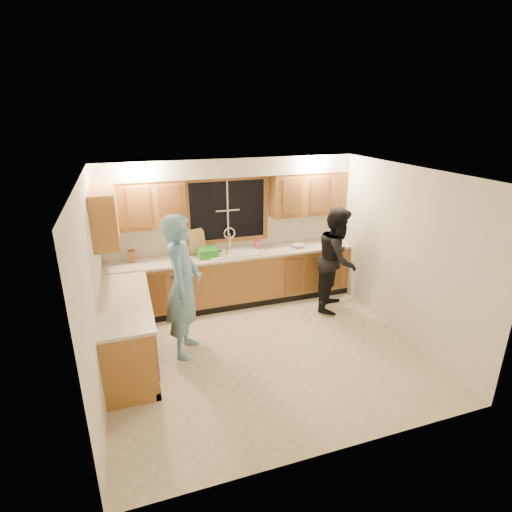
{
  "coord_description": "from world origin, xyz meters",
  "views": [
    {
      "loc": [
        -1.66,
        -4.56,
        3.2
      ],
      "look_at": [
        0.09,
        0.65,
        1.19
      ],
      "focal_mm": 28.0,
      "sensor_mm": 36.0,
      "label": 1
    }
  ],
  "objects": [
    {
      "name": "man",
      "position": [
        -1.03,
        0.35,
        0.99
      ],
      "size": [
        0.69,
        0.84,
        1.98
      ],
      "primitive_type": "imported",
      "rotation": [
        0.0,
        0.0,
        1.23
      ],
      "color": "#6BA6CB",
      "rests_on": "floor"
    },
    {
      "name": "can_left",
      "position": [
        -0.25,
        1.43,
        0.98
      ],
      "size": [
        0.08,
        0.08,
        0.13
      ],
      "primitive_type": "cylinder",
      "rotation": [
        0.0,
        0.0,
        0.17
      ],
      "color": "beige",
      "rests_on": "countertop_back"
    },
    {
      "name": "wall_right",
      "position": [
        2.1,
        0.0,
        1.25
      ],
      "size": [
        0.0,
        3.8,
        3.8
      ],
      "primitive_type": "plane",
      "rotation": [
        1.57,
        0.0,
        -1.57
      ],
      "color": "white",
      "rests_on": "ground"
    },
    {
      "name": "stove",
      "position": [
        -1.8,
        -0.22,
        0.45
      ],
      "size": [
        0.58,
        0.75,
        0.9
      ],
      "primitive_type": "cube",
      "color": "silver",
      "rests_on": "floor"
    },
    {
      "name": "ceiling",
      "position": [
        0.0,
        0.0,
        2.5
      ],
      "size": [
        4.2,
        4.2,
        0.0
      ],
      "primitive_type": "plane",
      "rotation": [
        3.14,
        0.0,
        0.0
      ],
      "color": "white"
    },
    {
      "name": "sink",
      "position": [
        0.0,
        1.6,
        0.86
      ],
      "size": [
        0.86,
        0.52,
        0.57
      ],
      "color": "white",
      "rests_on": "countertop_back"
    },
    {
      "name": "cutting_board",
      "position": [
        -0.57,
        1.82,
        1.13
      ],
      "size": [
        0.33,
        0.2,
        0.41
      ],
      "primitive_type": "cube",
      "rotation": [
        -0.21,
        0.0,
        0.34
      ],
      "color": "tan",
      "rests_on": "countertop_back"
    },
    {
      "name": "knife_block",
      "position": [
        -1.64,
        1.71,
        1.02
      ],
      "size": [
        0.11,
        0.1,
        0.2
      ],
      "primitive_type": "cube",
      "rotation": [
        0.0,
        0.0,
        -0.06
      ],
      "color": "brown",
      "rests_on": "countertop_back"
    },
    {
      "name": "soffit",
      "position": [
        0.0,
        1.72,
        2.35
      ],
      "size": [
        4.2,
        0.35,
        0.3
      ],
      "primitive_type": "cube",
      "color": "white",
      "rests_on": "wall_back"
    },
    {
      "name": "soap_bottle",
      "position": [
        0.5,
        1.73,
        1.02
      ],
      "size": [
        0.1,
        0.1,
        0.2
      ],
      "primitive_type": "imported",
      "rotation": [
        0.0,
        0.0,
        0.09
      ],
      "color": "#E3567A",
      "rests_on": "countertop_back"
    },
    {
      "name": "upper_cabinets_left",
      "position": [
        -1.43,
        1.73,
        1.83
      ],
      "size": [
        1.35,
        0.33,
        0.75
      ],
      "primitive_type": "cube",
      "color": "#AC6E32",
      "rests_on": "wall_back"
    },
    {
      "name": "floor",
      "position": [
        0.0,
        0.0,
        0.0
      ],
      "size": [
        4.2,
        4.2,
        0.0
      ],
      "primitive_type": "plane",
      "color": "beige",
      "rests_on": "ground"
    },
    {
      "name": "dishwasher",
      "position": [
        -0.85,
        1.59,
        0.41
      ],
      "size": [
        0.6,
        0.56,
        0.82
      ],
      "primitive_type": "cube",
      "color": "silver",
      "rests_on": "floor"
    },
    {
      "name": "window_frame",
      "position": [
        0.0,
        1.89,
        1.6
      ],
      "size": [
        1.44,
        0.03,
        1.14
      ],
      "color": "black",
      "rests_on": "wall_back"
    },
    {
      "name": "wall_left",
      "position": [
        -2.1,
        0.0,
        1.25
      ],
      "size": [
        0.0,
        3.8,
        3.8
      ],
      "primitive_type": "plane",
      "rotation": [
        1.57,
        0.0,
        1.57
      ],
      "color": "white",
      "rests_on": "ground"
    },
    {
      "name": "woman",
      "position": [
        1.6,
        0.88,
        0.88
      ],
      "size": [
        1.05,
        1.08,
        1.75
      ],
      "primitive_type": "imported",
      "rotation": [
        0.0,
        0.0,
        0.89
      ],
      "color": "black",
      "rests_on": "floor"
    },
    {
      "name": "wall_back",
      "position": [
        0.0,
        1.9,
        1.25
      ],
      "size": [
        4.2,
        0.0,
        4.2
      ],
      "primitive_type": "plane",
      "rotation": [
        1.57,
        0.0,
        0.0
      ],
      "color": "white",
      "rests_on": "ground"
    },
    {
      "name": "dish_crate",
      "position": [
        -0.44,
        1.56,
        0.99
      ],
      "size": [
        0.33,
        0.31,
        0.15
      ],
      "primitive_type": "cube",
      "rotation": [
        0.0,
        0.0,
        0.04
      ],
      "color": "#289025",
      "rests_on": "countertop_back"
    },
    {
      "name": "can_right",
      "position": [
        -0.11,
        1.51,
        0.98
      ],
      "size": [
        0.08,
        0.08,
        0.13
      ],
      "primitive_type": "cylinder",
      "rotation": [
        0.0,
        0.0,
        -0.14
      ],
      "color": "beige",
      "rests_on": "countertop_back"
    },
    {
      "name": "countertop_back",
      "position": [
        0.0,
        1.58,
        0.9
      ],
      "size": [
        4.2,
        0.63,
        0.04
      ],
      "primitive_type": "cube",
      "color": "beige",
      "rests_on": "base_cabinets_back"
    },
    {
      "name": "upper_cabinets_right",
      "position": [
        1.43,
        1.73,
        1.83
      ],
      "size": [
        1.35,
        0.33,
        0.75
      ],
      "primitive_type": "cube",
      "color": "#AC6E32",
      "rests_on": "wall_back"
    },
    {
      "name": "base_cabinets_back",
      "position": [
        0.0,
        1.6,
        0.44
      ],
      "size": [
        4.2,
        0.6,
        0.88
      ],
      "primitive_type": "cube",
      "color": "#AC6E32",
      "rests_on": "ground"
    },
    {
      "name": "countertop_left",
      "position": [
        -1.79,
        0.35,
        0.9
      ],
      "size": [
        0.63,
        1.9,
        0.04
      ],
      "primitive_type": "cube",
      "color": "beige",
      "rests_on": "base_cabinets_left"
    },
    {
      "name": "upper_cabinets_return",
      "position": [
        -1.94,
        1.12,
        1.83
      ],
      "size": [
        0.33,
        0.9,
        0.75
      ],
      "primitive_type": "cube",
      "color": "#AC6E32",
      "rests_on": "wall_left"
    },
    {
      "name": "base_cabinets_left",
      "position": [
        -1.8,
        0.35,
        0.44
      ],
      "size": [
        0.6,
        1.9,
        0.88
      ],
      "primitive_type": "cube",
      "color": "#AC6E32",
      "rests_on": "ground"
    },
    {
      "name": "bowl",
      "position": [
        1.19,
        1.54,
        0.95
      ],
      "size": [
        0.23,
        0.23,
        0.05
      ],
      "primitive_type": "imported",
      "rotation": [
        0.0,
        0.0,
        0.09
      ],
      "color": "silver",
      "rests_on": "countertop_back"
    }
  ]
}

